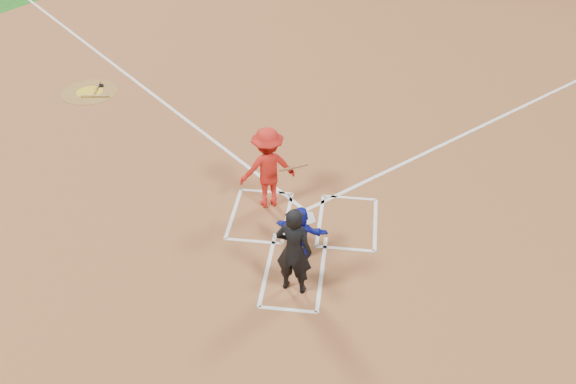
# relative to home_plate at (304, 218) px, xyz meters

# --- Properties ---
(ground) EXTENTS (120.00, 120.00, 0.00)m
(ground) POSITION_rel_home_plate_xyz_m (0.00, 0.00, -0.02)
(ground) COLOR #175816
(ground) RESTS_ON ground
(home_plate_dirt) EXTENTS (28.00, 28.00, 0.01)m
(home_plate_dirt) POSITION_rel_home_plate_xyz_m (0.00, 6.00, -0.01)
(home_plate_dirt) COLOR brown
(home_plate_dirt) RESTS_ON ground
(home_plate) EXTENTS (0.60, 0.60, 0.02)m
(home_plate) POSITION_rel_home_plate_xyz_m (0.00, 0.00, 0.00)
(home_plate) COLOR silver
(home_plate) RESTS_ON home_plate_dirt
(on_deck_circle) EXTENTS (1.70, 1.70, 0.01)m
(on_deck_circle) POSITION_rel_home_plate_xyz_m (-7.07, 5.34, -0.00)
(on_deck_circle) COLOR brown
(on_deck_circle) RESTS_ON home_plate_dirt
(on_deck_logo) EXTENTS (0.80, 0.80, 0.00)m
(on_deck_logo) POSITION_rel_home_plate_xyz_m (-7.07, 5.34, 0.00)
(on_deck_logo) COLOR gold
(on_deck_logo) RESTS_ON on_deck_circle
(on_deck_bat_a) EXTENTS (0.22, 0.84, 0.06)m
(on_deck_bat_a) POSITION_rel_home_plate_xyz_m (-6.92, 5.59, 0.03)
(on_deck_bat_a) COLOR #9E663A
(on_deck_bat_a) RESTS_ON on_deck_circle
(on_deck_bat_c) EXTENTS (0.84, 0.18, 0.06)m
(on_deck_bat_c) POSITION_rel_home_plate_xyz_m (-6.77, 5.04, 0.03)
(on_deck_bat_c) COLOR olive
(on_deck_bat_c) RESTS_ON on_deck_circle
(bat_weight_donut) EXTENTS (0.19, 0.19, 0.05)m
(bat_weight_donut) POSITION_rel_home_plate_xyz_m (-6.87, 5.74, 0.03)
(bat_weight_donut) COLOR black
(bat_weight_donut) RESTS_ON on_deck_circle
(catcher) EXTENTS (1.15, 0.57, 1.19)m
(catcher) POSITION_rel_home_plate_xyz_m (0.05, -1.21, 0.59)
(catcher) COLOR #141DA9
(catcher) RESTS_ON home_plate_dirt
(umpire) EXTENTS (0.78, 0.58, 1.92)m
(umpire) POSITION_rel_home_plate_xyz_m (0.04, -2.21, 0.95)
(umpire) COLOR black
(umpire) RESTS_ON home_plate_dirt
(chalk_markings) EXTENTS (28.35, 17.32, 0.01)m
(chalk_markings) POSITION_rel_home_plate_xyz_m (0.00, 5.29, -0.01)
(chalk_markings) COLOR white
(chalk_markings) RESTS_ON home_plate_dirt
(batter_at_plate) EXTENTS (1.61, 1.15, 1.95)m
(batter_at_plate) POSITION_rel_home_plate_xyz_m (-0.86, 0.46, 0.97)
(batter_at_plate) COLOR red
(batter_at_plate) RESTS_ON home_plate_dirt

